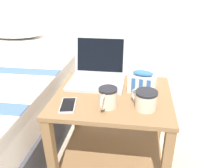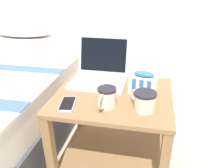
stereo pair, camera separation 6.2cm
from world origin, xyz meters
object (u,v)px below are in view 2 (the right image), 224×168
Objects in this scene: laptop at (100,73)px; mug_front_right at (145,100)px; mug_front_left at (107,97)px; snack_bag at (143,83)px; cell_phone at (68,104)px.

laptop is 2.53× the size of mug_front_right.
snack_bag is (0.16, 0.17, 0.00)m from mug_front_left.
laptop reaches higher than mug_front_right.
mug_front_left is at bearing -132.81° from snack_bag.
mug_front_right is at bearing 2.42° from mug_front_left.
cell_phone is at bearing -175.51° from mug_front_right.
laptop is 0.30m from mug_front_left.
cell_phone is at bearing -106.10° from laptop.
cell_phone is (-0.09, -0.31, -0.04)m from laptop.
mug_front_right is 0.38m from cell_phone.
cell_phone is at bearing -173.60° from mug_front_left.
mug_front_left is (0.10, -0.29, 0.01)m from laptop.
mug_front_right is 0.86× the size of cell_phone.
mug_front_left reaches higher than cell_phone.
laptop is at bearing 109.91° from mug_front_left.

